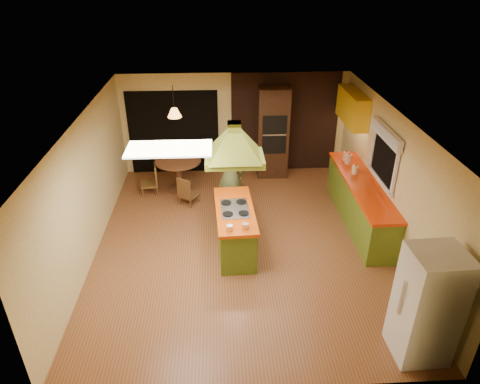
{
  "coord_description": "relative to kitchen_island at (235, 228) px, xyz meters",
  "views": [
    {
      "loc": [
        -0.41,
        -6.81,
        4.84
      ],
      "look_at": [
        -0.04,
        -0.09,
        1.15
      ],
      "focal_mm": 32.0,
      "sensor_mm": 36.0,
      "label": 1
    }
  ],
  "objects": [
    {
      "name": "ground",
      "position": [
        0.14,
        0.19,
        -0.43
      ],
      "size": [
        6.5,
        6.5,
        0.0
      ],
      "primitive_type": "plane",
      "color": "brown",
      "rests_on": "ground"
    },
    {
      "name": "room_walls",
      "position": [
        0.14,
        0.19,
        0.82
      ],
      "size": [
        5.5,
        6.5,
        6.5
      ],
      "color": "beige",
      "rests_on": "ground"
    },
    {
      "name": "ceiling_plane",
      "position": [
        0.14,
        0.19,
        2.07
      ],
      "size": [
        6.5,
        6.5,
        0.0
      ],
      "primitive_type": "plane",
      "rotation": [
        3.14,
        0.0,
        0.0
      ],
      "color": "silver",
      "rests_on": "room_walls"
    },
    {
      "name": "brick_panel",
      "position": [
        1.39,
        3.42,
        0.82
      ],
      "size": [
        2.64,
        0.03,
        2.5
      ],
      "primitive_type": "cube",
      "color": "#381E14",
      "rests_on": "ground"
    },
    {
      "name": "nook_opening",
      "position": [
        -1.36,
        3.42,
        0.62
      ],
      "size": [
        2.2,
        0.03,
        2.1
      ],
      "primitive_type": "cube",
      "color": "black",
      "rests_on": "ground"
    },
    {
      "name": "right_counter",
      "position": [
        2.59,
        0.79,
        0.03
      ],
      "size": [
        0.62,
        3.05,
        0.92
      ],
      "color": "olive",
      "rests_on": "ground"
    },
    {
      "name": "upper_cabinets",
      "position": [
        2.71,
        2.39,
        1.52
      ],
      "size": [
        0.34,
        1.4,
        0.7
      ],
      "primitive_type": "cube",
      "color": "yellow",
      "rests_on": "room_walls"
    },
    {
      "name": "window_right",
      "position": [
        2.84,
        0.59,
        1.34
      ],
      "size": [
        0.12,
        1.35,
        1.06
      ],
      "color": "black",
      "rests_on": "room_walls"
    },
    {
      "name": "fluor_panel",
      "position": [
        -0.96,
        -1.01,
        2.05
      ],
      "size": [
        1.2,
        0.6,
        0.03
      ],
      "primitive_type": "cube",
      "color": "white",
      "rests_on": "ceiling_plane"
    },
    {
      "name": "kitchen_island",
      "position": [
        0.0,
        0.0,
        0.0
      ],
      "size": [
        0.76,
        1.73,
        0.87
      ],
      "rotation": [
        0.0,
        0.0,
        0.05
      ],
      "color": "#57721C",
      "rests_on": "ground"
    },
    {
      "name": "range_hood",
      "position": [
        -0.0,
        -0.0,
        1.82
      ],
      "size": [
        1.0,
        0.72,
        0.79
      ],
      "rotation": [
        0.0,
        0.0,
        -0.0
      ],
      "color": "olive",
      "rests_on": "ceiling_plane"
    },
    {
      "name": "man",
      "position": [
        -0.05,
        1.2,
        0.46
      ],
      "size": [
        0.76,
        0.62,
        1.79
      ],
      "primitive_type": "imported",
      "rotation": [
        0.0,
        0.0,
        3.48
      ],
      "color": "#515D31",
      "rests_on": "ground"
    },
    {
      "name": "refrigerator",
      "position": [
        2.41,
        -2.57,
        0.41
      ],
      "size": [
        0.72,
        0.68,
        1.69
      ],
      "primitive_type": "cube",
      "rotation": [
        0.0,
        0.0,
        0.04
      ],
      "color": "white",
      "rests_on": "ground"
    },
    {
      "name": "wall_oven",
      "position": [
        1.07,
        3.13,
        0.68
      ],
      "size": [
        0.75,
        0.62,
        2.23
      ],
      "rotation": [
        0.0,
        0.0,
        -0.03
      ],
      "color": "#3F2414",
      "rests_on": "ground"
    },
    {
      "name": "dining_table",
      "position": [
        -1.2,
        2.39,
        0.12
      ],
      "size": [
        1.05,
        1.05,
        0.79
      ],
      "rotation": [
        0.0,
        0.0,
        -0.38
      ],
      "color": "brown",
      "rests_on": "ground"
    },
    {
      "name": "chair_left",
      "position": [
        -1.9,
        2.29,
        -0.08
      ],
      "size": [
        0.44,
        0.44,
        0.71
      ],
      "primitive_type": null,
      "rotation": [
        0.0,
        0.0,
        -1.42
      ],
      "color": "brown",
      "rests_on": "ground"
    },
    {
      "name": "chair_near",
      "position": [
        -0.95,
        1.74,
        -0.1
      ],
      "size": [
        0.51,
        0.51,
        0.67
      ],
      "primitive_type": null,
      "rotation": [
        0.0,
        0.0,
        2.55
      ],
      "color": "brown",
      "rests_on": "ground"
    },
    {
      "name": "pendant_lamp",
      "position": [
        -1.2,
        2.39,
        1.47
      ],
      "size": [
        0.4,
        0.4,
        0.2
      ],
      "primitive_type": "cone",
      "rotation": [
        0.0,
        0.0,
        -0.43
      ],
      "color": "#FF9E3F",
      "rests_on": "ceiling_plane"
    },
    {
      "name": "canister_large",
      "position": [
        2.54,
        1.69,
        0.59
      ],
      "size": [
        0.19,
        0.19,
        0.21
      ],
      "primitive_type": "cylinder",
      "rotation": [
        0.0,
        0.0,
        -0.42
      ],
      "color": "beige",
      "rests_on": "right_counter"
    },
    {
      "name": "canister_medium",
      "position": [
        2.54,
        1.87,
        0.58
      ],
      "size": [
        0.14,
        0.14,
        0.19
      ],
      "primitive_type": "cylinder",
      "rotation": [
        0.0,
        0.0,
        -0.04
      ],
      "color": "#F4DCC4",
      "rests_on": "right_counter"
    },
    {
      "name": "canister_small",
      "position": [
        2.54,
        1.19,
        0.57
      ],
      "size": [
        0.17,
        0.17,
        0.18
      ],
      "primitive_type": "cylinder",
      "rotation": [
        0.0,
        0.0,
        -0.29
      ],
      "color": "#FAEEC9",
      "rests_on": "right_counter"
    }
  ]
}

